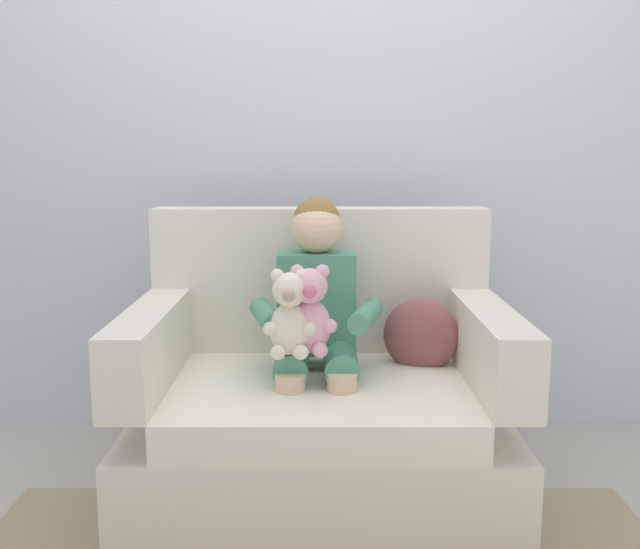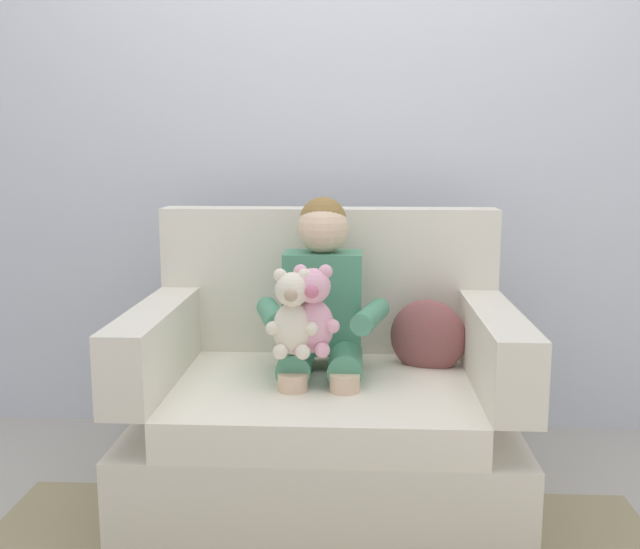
{
  "view_description": "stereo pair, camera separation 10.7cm",
  "coord_description": "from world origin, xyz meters",
  "px_view_note": "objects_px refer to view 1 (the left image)",
  "views": [
    {
      "loc": [
        -0.0,
        -2.26,
        1.15
      ],
      "look_at": [
        -0.01,
        -0.05,
        0.77
      ],
      "focal_mm": 40.54,
      "sensor_mm": 36.0,
      "label": 1
    },
    {
      "loc": [
        0.1,
        -2.26,
        1.15
      ],
      "look_at": [
        -0.01,
        -0.05,
        0.77
      ],
      "focal_mm": 40.54,
      "sensor_mm": 36.0,
      "label": 2
    }
  ],
  "objects_px": {
    "seated_child": "(320,310)",
    "throw_pillow": "(424,336)",
    "plush_pink": "(314,313)",
    "plush_cream": "(294,316)",
    "armchair": "(324,405)"
  },
  "relations": [
    {
      "from": "seated_child",
      "to": "throw_pillow",
      "type": "xyz_separation_m",
      "value": [
        0.36,
        0.1,
        -0.11
      ]
    },
    {
      "from": "plush_pink",
      "to": "throw_pillow",
      "type": "bearing_deg",
      "value": 52.35
    },
    {
      "from": "plush_pink",
      "to": "throw_pillow",
      "type": "distance_m",
      "value": 0.48
    },
    {
      "from": "plush_cream",
      "to": "plush_pink",
      "type": "height_order",
      "value": "plush_pink"
    },
    {
      "from": "seated_child",
      "to": "plush_cream",
      "type": "relative_size",
      "value": 3.04
    },
    {
      "from": "plush_cream",
      "to": "seated_child",
      "type": "bearing_deg",
      "value": 46.56
    },
    {
      "from": "armchair",
      "to": "seated_child",
      "type": "relative_size",
      "value": 1.47
    },
    {
      "from": "plush_pink",
      "to": "seated_child",
      "type": "bearing_deg",
      "value": 101.48
    },
    {
      "from": "seated_child",
      "to": "plush_pink",
      "type": "relative_size",
      "value": 2.93
    },
    {
      "from": "seated_child",
      "to": "armchair",
      "type": "bearing_deg",
      "value": -56.09
    },
    {
      "from": "armchair",
      "to": "throw_pillow",
      "type": "distance_m",
      "value": 0.42
    },
    {
      "from": "plush_pink",
      "to": "plush_cream",
      "type": "bearing_deg",
      "value": -141.16
    },
    {
      "from": "armchair",
      "to": "plush_cream",
      "type": "bearing_deg",
      "value": -119.15
    },
    {
      "from": "plush_pink",
      "to": "throw_pillow",
      "type": "relative_size",
      "value": 1.08
    },
    {
      "from": "armchair",
      "to": "plush_pink",
      "type": "xyz_separation_m",
      "value": [
        -0.03,
        -0.14,
        0.35
      ]
    }
  ]
}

